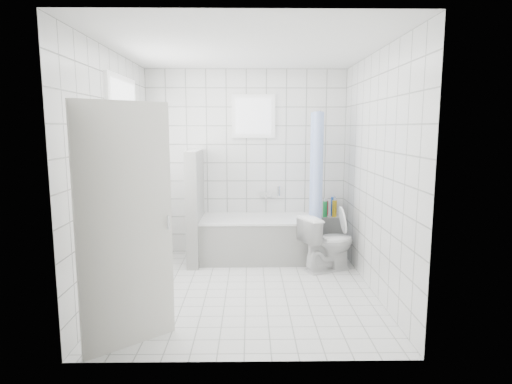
{
  "coord_description": "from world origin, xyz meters",
  "views": [
    {
      "loc": [
        0.05,
        -4.58,
        1.79
      ],
      "look_at": [
        0.12,
        0.35,
        1.05
      ],
      "focal_mm": 30.0,
      "sensor_mm": 36.0,
      "label": 1
    }
  ],
  "objects": [
    {
      "name": "wall_back",
      "position": [
        0.0,
        1.5,
        1.3
      ],
      "size": [
        2.8,
        0.02,
        2.6
      ],
      "primitive_type": "cube",
      "color": "white",
      "rests_on": "ground"
    },
    {
      "name": "window_left",
      "position": [
        -1.35,
        0.3,
        1.6
      ],
      "size": [
        0.01,
        0.9,
        1.4
      ],
      "primitive_type": "cube",
      "color": "white",
      "rests_on": "wall_left"
    },
    {
      "name": "window_sill",
      "position": [
        -1.31,
        0.3,
        0.86
      ],
      "size": [
        0.18,
        1.02,
        0.08
      ],
      "primitive_type": "cube",
      "color": "white",
      "rests_on": "wall_left"
    },
    {
      "name": "ceiling",
      "position": [
        0.0,
        0.0,
        2.6
      ],
      "size": [
        3.0,
        3.0,
        0.0
      ],
      "primitive_type": "plane",
      "rotation": [
        3.14,
        0.0,
        0.0
      ],
      "color": "white",
      "rests_on": "ground"
    },
    {
      "name": "shower_curtain",
      "position": [
        0.92,
        0.97,
        1.1
      ],
      "size": [
        0.14,
        0.48,
        1.78
      ],
      "primitive_type": null,
      "color": "#4E78E6",
      "rests_on": "curtain_rod"
    },
    {
      "name": "ground",
      "position": [
        0.0,
        0.0,
        0.0
      ],
      "size": [
        3.0,
        3.0,
        0.0
      ],
      "primitive_type": "plane",
      "color": "white",
      "rests_on": "ground"
    },
    {
      "name": "curtain_rod",
      "position": [
        0.92,
        1.1,
        2.0
      ],
      "size": [
        0.02,
        0.8,
        0.02
      ],
      "primitive_type": "cylinder",
      "rotation": [
        1.57,
        0.0,
        0.0
      ],
      "color": "silver",
      "rests_on": "wall_back"
    },
    {
      "name": "ledge_bottles",
      "position": [
        1.18,
        1.35,
        0.67
      ],
      "size": [
        0.2,
        0.17,
        0.27
      ],
      "color": "#168739",
      "rests_on": "tiled_ledge"
    },
    {
      "name": "partition_wall",
      "position": [
        -0.68,
        1.07,
        0.75
      ],
      "size": [
        0.15,
        0.85,
        1.5
      ],
      "primitive_type": "cube",
      "color": "white",
      "rests_on": "ground"
    },
    {
      "name": "bathtub",
      "position": [
        0.18,
        1.12,
        0.29
      ],
      "size": [
        1.6,
        0.77,
        0.58
      ],
      "color": "white",
      "rests_on": "ground"
    },
    {
      "name": "door",
      "position": [
        -0.94,
        -1.22,
        1.0
      ],
      "size": [
        0.64,
        0.54,
        2.0
      ],
      "primitive_type": "cube",
      "rotation": [
        0.0,
        0.0,
        -0.87
      ],
      "color": "silver",
      "rests_on": "ground"
    },
    {
      "name": "wall_front",
      "position": [
        0.0,
        -1.5,
        1.3
      ],
      "size": [
        2.8,
        0.02,
        2.6
      ],
      "primitive_type": "cube",
      "color": "white",
      "rests_on": "ground"
    },
    {
      "name": "tiled_ledge",
      "position": [
        1.18,
        1.38,
        0.28
      ],
      "size": [
        0.4,
        0.24,
        0.55
      ],
      "primitive_type": "cube",
      "color": "white",
      "rests_on": "ground"
    },
    {
      "name": "sill_bottles",
      "position": [
        -1.3,
        0.23,
        1.04
      ],
      "size": [
        0.17,
        0.6,
        0.33
      ],
      "color": "#E15799",
      "rests_on": "window_sill"
    },
    {
      "name": "wall_right",
      "position": [
        1.4,
        0.0,
        1.3
      ],
      "size": [
        0.02,
        3.0,
        2.6
      ],
      "primitive_type": "cube",
      "color": "white",
      "rests_on": "ground"
    },
    {
      "name": "wall_left",
      "position": [
        -1.4,
        0.0,
        1.3
      ],
      "size": [
        0.02,
        3.0,
        2.6
      ],
      "primitive_type": "cube",
      "color": "white",
      "rests_on": "ground"
    },
    {
      "name": "window_back",
      "position": [
        0.1,
        1.46,
        1.95
      ],
      "size": [
        0.5,
        0.01,
        0.5
      ],
      "primitive_type": "cube",
      "color": "white",
      "rests_on": "wall_back"
    },
    {
      "name": "toilet",
      "position": [
        1.03,
        0.65,
        0.36
      ],
      "size": [
        0.8,
        0.65,
        0.72
      ],
      "primitive_type": "imported",
      "rotation": [
        0.0,
        0.0,
        2.0
      ],
      "color": "white",
      "rests_on": "ground"
    },
    {
      "name": "tub_faucet",
      "position": [
        0.28,
        1.46,
        0.85
      ],
      "size": [
        0.18,
        0.06,
        0.06
      ],
      "primitive_type": "cube",
      "color": "silver",
      "rests_on": "wall_back"
    }
  ]
}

